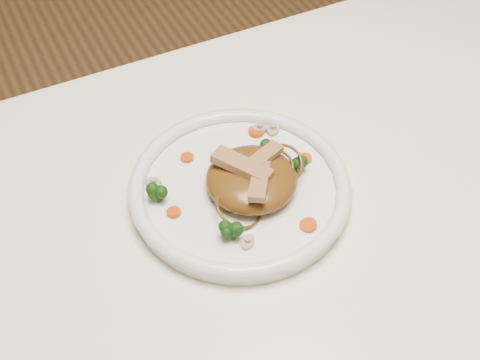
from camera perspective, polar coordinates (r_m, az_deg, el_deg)
name	(u,v)px	position (r m, az deg, el deg)	size (l,w,h in m)	color
table	(300,266)	(0.86, 5.53, -7.81)	(1.20, 0.80, 0.75)	white
plate	(240,192)	(0.80, 0.00, -1.06)	(0.28, 0.28, 0.02)	white
noodle_mound	(251,179)	(0.78, 1.05, 0.10)	(0.12, 0.12, 0.04)	#5C3D11
chicken_a	(263,157)	(0.78, 2.11, 2.09)	(0.06, 0.02, 0.01)	tan
chicken_b	(242,166)	(0.77, 0.16, 1.32)	(0.08, 0.02, 0.01)	tan
chicken_c	(260,181)	(0.75, 1.79, -0.11)	(0.06, 0.02, 0.01)	tan
broccoli_0	(268,145)	(0.83, 2.58, 3.19)	(0.02, 0.02, 0.03)	#0F370B
broccoli_1	(156,192)	(0.78, -7.68, -1.05)	(0.02, 0.02, 0.03)	#0F370B
broccoli_2	(230,230)	(0.73, -0.89, -4.55)	(0.02, 0.02, 0.03)	#0F370B
broccoli_3	(297,164)	(0.81, 5.20, 1.43)	(0.02, 0.02, 0.03)	#0F370B
carrot_0	(256,132)	(0.86, 1.49, 4.42)	(0.02, 0.02, 0.01)	#CA4207
carrot_1	(174,212)	(0.77, -6.06, -2.93)	(0.02, 0.02, 0.01)	#CA4207
carrot_2	(305,159)	(0.83, 5.93, 1.94)	(0.02, 0.02, 0.01)	#CA4207
carrot_3	(187,158)	(0.83, -4.84, 2.05)	(0.02, 0.02, 0.01)	#CA4207
carrot_4	(308,225)	(0.76, 6.24, -4.11)	(0.02, 0.02, 0.01)	#CA4207
mushroom_0	(248,242)	(0.74, 0.71, -5.71)	(0.02, 0.02, 0.01)	beige
mushroom_1	(273,130)	(0.86, 3.03, 4.61)	(0.02, 0.02, 0.01)	beige
mushroom_2	(154,183)	(0.80, -7.86, -0.29)	(0.02, 0.02, 0.01)	beige
mushroom_3	(260,129)	(0.87, 1.84, 4.68)	(0.02, 0.02, 0.01)	beige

